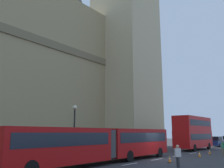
# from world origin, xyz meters

# --- Properties ---
(ground_plane) EXTENTS (160.00, 160.00, 0.00)m
(ground_plane) POSITION_xyz_m (0.00, 0.00, 0.00)
(ground_plane) COLOR #333335
(lane_centre_marking) EXTENTS (25.20, 0.16, 0.01)m
(lane_centre_marking) POSITION_xyz_m (-2.87, 0.00, 0.01)
(lane_centre_marking) COLOR silver
(lane_centre_marking) RESTS_ON ground_plane
(articulated_bus) EXTENTS (18.83, 2.54, 2.90)m
(articulated_bus) POSITION_xyz_m (-6.25, 1.99, 1.75)
(articulated_bus) COLOR #B20F0F
(articulated_bus) RESTS_ON ground_plane
(double_decker_bus) EXTENTS (9.58, 2.54, 4.90)m
(double_decker_bus) POSITION_xyz_m (14.57, 2.00, 2.71)
(double_decker_bus) COLOR red
(double_decker_bus) RESTS_ON ground_plane
(sedan_lead) EXTENTS (4.40, 1.86, 1.85)m
(sedan_lead) POSITION_xyz_m (25.34, 1.90, 0.91)
(sedan_lead) COLOR navy
(sedan_lead) RESTS_ON ground_plane
(traffic_cone_west) EXTENTS (0.36, 0.36, 0.58)m
(traffic_cone_west) POSITION_xyz_m (-2.08, -2.07, 0.28)
(traffic_cone_west) COLOR black
(traffic_cone_west) RESTS_ON ground_plane
(traffic_cone_middle) EXTENTS (0.36, 0.36, 0.58)m
(traffic_cone_middle) POSITION_xyz_m (4.54, -2.31, 0.28)
(traffic_cone_middle) COLOR black
(traffic_cone_middle) RESTS_ON ground_plane
(traffic_cone_east) EXTENTS (0.36, 0.36, 0.58)m
(traffic_cone_east) POSITION_xyz_m (8.28, -2.19, 0.28)
(traffic_cone_east) COLOR black
(traffic_cone_east) RESTS_ON ground_plane
(street_lamp) EXTENTS (0.44, 0.44, 5.27)m
(street_lamp) POSITION_xyz_m (-5.49, 6.50, 3.06)
(street_lamp) COLOR black
(street_lamp) RESTS_ON ground_plane
(pedestrian_near_cones) EXTENTS (0.46, 0.45, 1.69)m
(pedestrian_near_cones) POSITION_xyz_m (-5.52, -4.40, 0.91)
(pedestrian_near_cones) COLOR #333333
(pedestrian_near_cones) RESTS_ON ground_plane
(pedestrian_by_kerb) EXTENTS (0.46, 0.36, 1.69)m
(pedestrian_by_kerb) POSITION_xyz_m (6.77, -4.14, 0.91)
(pedestrian_by_kerb) COLOR #726651
(pedestrian_by_kerb) RESTS_ON ground_plane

